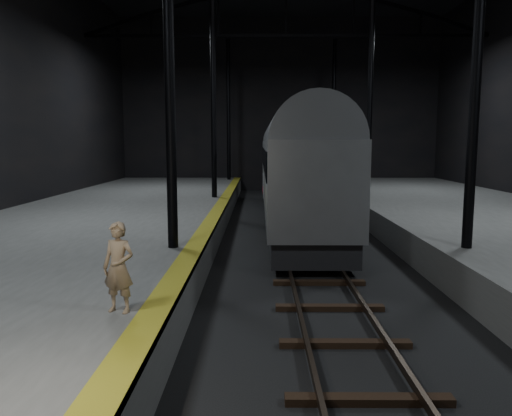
{
  "coord_description": "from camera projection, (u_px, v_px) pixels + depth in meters",
  "views": [
    {
      "loc": [
        -1.57,
        -16.68,
        3.69
      ],
      "look_at": [
        -1.65,
        -3.78,
        2.0
      ],
      "focal_mm": 35.0,
      "sensor_mm": 36.0,
      "label": 1
    }
  ],
  "objects": [
    {
      "name": "track",
      "position": [
        305.0,
        250.0,
        17.0
      ],
      "size": [
        2.4,
        43.0,
        0.24
      ],
      "color": "#3F3328",
      "rests_on": "ground"
    },
    {
      "name": "tactile_strip",
      "position": [
        210.0,
        223.0,
        16.9
      ],
      "size": [
        0.5,
        43.8,
        0.01
      ],
      "primitive_type": "cube",
      "color": "olive",
      "rests_on": "platform_left"
    },
    {
      "name": "train",
      "position": [
        294.0,
        163.0,
        22.29
      ],
      "size": [
        2.8,
        18.66,
        4.99
      ],
      "color": "#919398",
      "rests_on": "ground"
    },
    {
      "name": "woman",
      "position": [
        119.0,
        267.0,
        7.91
      ],
      "size": [
        0.61,
        0.48,
        1.46
      ],
      "primitive_type": "imported",
      "rotation": [
        0.0,
        0.0,
        -0.28
      ],
      "color": "#967A5C",
      "rests_on": "platform_left"
    },
    {
      "name": "ground",
      "position": [
        305.0,
        252.0,
        17.01
      ],
      "size": [
        44.0,
        44.0,
        0.0
      ],
      "primitive_type": "plane",
      "color": "black",
      "rests_on": "ground"
    },
    {
      "name": "platform_left",
      "position": [
        85.0,
        237.0,
        17.0
      ],
      "size": [
        9.0,
        43.8,
        1.0
      ],
      "primitive_type": "cube",
      "color": "#535350",
      "rests_on": "ground"
    }
  ]
}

